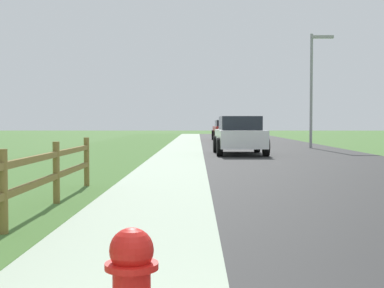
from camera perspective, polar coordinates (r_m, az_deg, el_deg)
ground_plane at (r=26.62m, az=1.09°, el=-0.55°), size 120.00×120.00×0.00m
road_asphalt at (r=28.86m, az=8.02°, el=-0.35°), size 7.00×66.00×0.01m
curb_concrete at (r=28.75m, az=-4.94°, el=-0.34°), size 6.00×66.00×0.01m
grass_verge at (r=28.93m, az=-7.90°, el=-0.33°), size 5.00×66.00×0.00m
rail_fence at (r=6.77m, az=-19.18°, el=-4.05°), size 0.11×9.76×1.01m
parked_suv_white at (r=22.47m, az=5.00°, el=0.94°), size 2.09×4.39×1.56m
parked_car_silver at (r=31.97m, az=4.69°, el=1.26°), size 2.18×4.40×1.48m
parked_car_red at (r=39.42m, az=3.73°, el=1.50°), size 2.21×4.75×1.48m
street_lamp at (r=28.47m, az=12.62°, el=6.59°), size 1.17×0.20×5.79m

